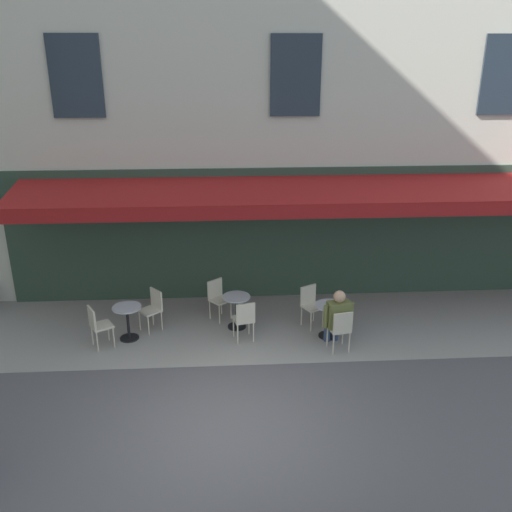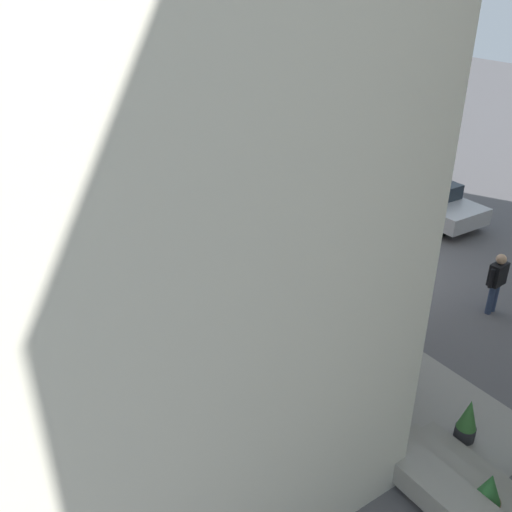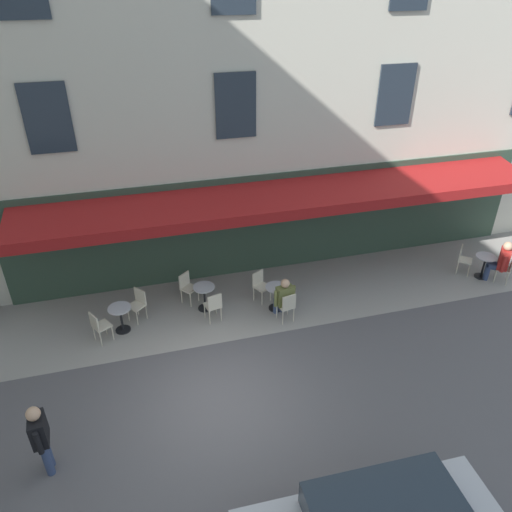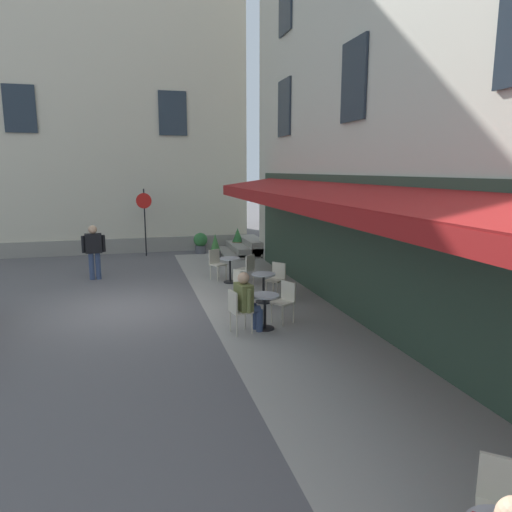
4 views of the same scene
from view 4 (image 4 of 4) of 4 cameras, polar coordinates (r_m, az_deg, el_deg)
name	(u,v)px [view 4 (image 4 of 4)]	position (r m, az deg, el deg)	size (l,w,h in m)	color
ground_plane	(127,309)	(11.71, -15.58, -6.32)	(70.00, 70.00, 0.00)	#565456
sidewalk_cafe_terrace	(308,343)	(9.22, 6.37, -10.61)	(20.50, 3.20, 0.01)	gray
corner_building_facade	(40,77)	(24.86, -24.97, 19.29)	(10.12, 17.00, 15.00)	beige
back_alley_steps	(246,248)	(18.62, -1.29, 1.04)	(2.40, 1.75, 0.60)	gray
cafe_table_near_entrance	(230,266)	(13.81, -3.20, -1.28)	(0.60, 0.60, 0.75)	black
cafe_chair_cream_under_awning	(216,262)	(14.27, -4.89, -0.69)	(0.54, 0.54, 0.91)	beige
cafe_chair_cream_corner_left	(247,267)	(13.43, -1.07, -1.36)	(0.56, 0.56, 0.91)	beige
cafe_chair_cream_kerbside	(502,503)	(4.91, 27.95, -25.16)	(0.56, 0.56, 0.91)	beige
cafe_table_streetside	(265,307)	(9.81, 1.10, -6.22)	(0.60, 0.60, 0.75)	black
cafe_chair_cream_near_door	(237,308)	(9.53, -2.31, -6.37)	(0.47, 0.47, 0.91)	beige
cafe_chair_cream_back_row	(285,298)	(10.23, 3.60, -5.19)	(0.54, 0.54, 0.91)	beige
cafe_table_far_end	(264,284)	(11.74, 0.93, -3.40)	(0.60, 0.60, 0.75)	black
cafe_chair_cream_facing_street	(241,284)	(11.43, -1.83, -3.49)	(0.48, 0.48, 0.91)	beige
cafe_chair_cream_by_window	(277,277)	(12.24, 2.58, -2.55)	(0.56, 0.56, 0.91)	beige
seated_companion_in_olive	(247,300)	(9.58, -1.14, -5.40)	(0.63, 0.57, 1.28)	navy
walking_pedestrian_in_black	(94,248)	(14.95, -19.28, 0.93)	(0.32, 0.69, 1.67)	navy
no_parking_sign	(144,210)	(18.38, -13.54, 5.50)	(0.14, 0.58, 2.60)	black
potted_plant_by_steps	(201,242)	(18.79, -6.82, 1.69)	(0.56, 0.56, 0.83)	#4C4C51
potted_plant_mid_terrace	(215,246)	(17.68, -5.01, 1.20)	(0.39, 0.39, 0.94)	#2D2D33
potted_plant_under_sign	(238,240)	(19.15, -2.27, 1.97)	(0.45, 0.45, 0.95)	brown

